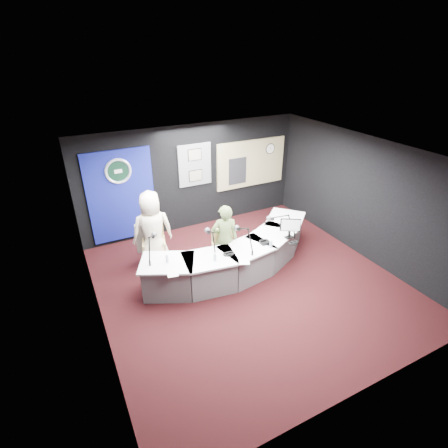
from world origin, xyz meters
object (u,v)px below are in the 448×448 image
broadcast_desk (235,256)px  armchair_right (225,253)px  armchair_left (154,248)px  person_woman (225,239)px  person_man (152,230)px

broadcast_desk → armchair_right: 0.24m
armchair_left → armchair_right: 1.60m
broadcast_desk → armchair_left: armchair_left is taller
armchair_left → person_woman: size_ratio=0.59×
armchair_right → person_woman: 0.36m
broadcast_desk → person_man: person_man is taller
armchair_left → person_woman: person_woman is taller
armchair_right → person_man: size_ratio=0.49×
broadcast_desk → armchair_left: bearing=146.6°
armchair_left → person_man: (-0.00, 0.00, 0.44)m
armchair_right → person_woman: person_woman is taller
armchair_right → person_woman: bearing=0.0°
armchair_right → armchair_left: bearing=158.4°
person_woman → armchair_left: bearing=-16.6°
armchair_left → person_man: person_man is taller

